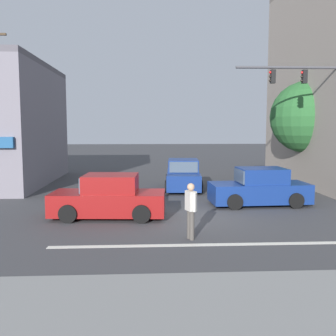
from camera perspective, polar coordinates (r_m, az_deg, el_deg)
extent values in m
plane|color=#3D3D3F|center=(14.67, 3.81, -7.04)|extent=(120.00, 120.00, 0.00)
cube|color=silver|center=(11.32, 5.98, -11.01)|extent=(9.00, 0.24, 0.01)
cube|color=gray|center=(6.77, 13.26, -22.70)|extent=(40.00, 5.00, 0.16)
cylinder|color=#4C3823|center=(23.57, 19.22, 0.48)|extent=(0.32, 0.32, 2.34)
sphere|color=#28602D|center=(23.48, 19.45, 6.99)|extent=(4.01, 4.01, 4.01)
cylinder|color=#47474C|center=(18.96, 17.15, 13.77)|extent=(4.80, 0.23, 0.12)
cube|color=black|center=(19.15, 19.20, 12.41)|extent=(0.21, 0.24, 0.60)
sphere|color=red|center=(19.13, 18.88, 12.97)|extent=(0.12, 0.12, 0.12)
sphere|color=black|center=(19.11, 18.86, 12.44)|extent=(0.12, 0.12, 0.12)
sphere|color=black|center=(19.09, 18.84, 11.90)|extent=(0.12, 0.12, 0.12)
cube|color=black|center=(18.70, 14.98, 12.71)|extent=(0.21, 0.24, 0.60)
sphere|color=red|center=(18.68, 14.63, 13.28)|extent=(0.12, 0.12, 0.12)
sphere|color=black|center=(18.66, 14.61, 12.73)|extent=(0.12, 0.12, 0.12)
sphere|color=black|center=(18.64, 14.60, 12.18)|extent=(0.12, 0.12, 0.12)
cube|color=navy|center=(17.07, 13.06, -3.47)|extent=(4.17, 1.89, 0.80)
cube|color=navy|center=(17.00, 13.43, -1.07)|extent=(1.97, 1.65, 0.64)
cube|color=#475666|center=(16.70, 10.29, -1.12)|extent=(0.13, 1.44, 0.54)
cylinder|color=black|center=(15.94, 9.68, -4.88)|extent=(0.65, 0.21, 0.64)
cylinder|color=black|center=(17.55, 8.20, -3.85)|extent=(0.65, 0.21, 0.64)
cylinder|color=black|center=(16.79, 18.10, -4.54)|extent=(0.65, 0.21, 0.64)
cylinder|color=black|center=(18.33, 15.95, -3.60)|extent=(0.65, 0.21, 0.64)
cube|color=maroon|center=(14.55, -8.65, -5.02)|extent=(4.20, 1.96, 0.80)
cube|color=maroon|center=(14.42, -8.30, -2.22)|extent=(2.00, 1.68, 0.64)
cube|color=#475666|center=(14.60, -12.06, -2.19)|extent=(0.15, 1.44, 0.54)
cylinder|color=black|center=(14.05, -14.35, -6.46)|extent=(0.65, 0.22, 0.64)
cylinder|color=black|center=(15.66, -12.74, -5.14)|extent=(0.65, 0.22, 0.64)
cylinder|color=black|center=(13.62, -3.89, -6.68)|extent=(0.65, 0.22, 0.64)
cylinder|color=black|center=(15.28, -3.39, -5.28)|extent=(0.65, 0.22, 0.64)
cube|color=navy|center=(20.87, 2.22, -1.60)|extent=(1.99, 4.21, 0.80)
cube|color=navy|center=(20.89, 2.22, 0.39)|extent=(1.69, 2.01, 0.64)
cube|color=#475666|center=(19.93, 2.28, 0.12)|extent=(1.44, 0.16, 0.54)
cylinder|color=black|center=(19.69, 4.77, -2.73)|extent=(0.23, 0.65, 0.64)
cylinder|color=black|center=(19.65, -0.19, -2.73)|extent=(0.23, 0.65, 0.64)
cylinder|color=black|center=(22.20, 4.34, -1.73)|extent=(0.23, 0.65, 0.64)
cylinder|color=black|center=(22.16, -0.06, -1.72)|extent=(0.23, 0.65, 0.64)
cylinder|color=#4C4742|center=(11.64, 3.49, -8.34)|extent=(0.14, 0.14, 0.86)
cylinder|color=#4C4742|center=(11.79, 3.11, -8.14)|extent=(0.14, 0.14, 0.86)
cube|color=beige|center=(11.56, 3.32, -4.77)|extent=(0.33, 0.41, 0.58)
sphere|color=tan|center=(11.49, 3.33, -2.77)|extent=(0.22, 0.22, 0.22)
cylinder|color=beige|center=(11.35, 3.85, -4.98)|extent=(0.09, 0.09, 0.56)
cylinder|color=beige|center=(11.77, 2.81, -4.57)|extent=(0.09, 0.09, 0.56)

